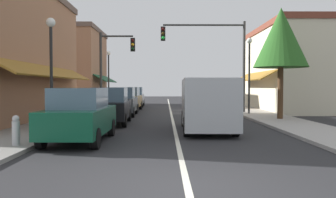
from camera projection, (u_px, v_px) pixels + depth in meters
ground_plane at (171, 113)px, 24.17m from camera, size 80.00×80.00×0.00m
sidewalk_left at (92, 112)px, 24.12m from camera, size 2.60×56.00×0.12m
sidewalk_right at (250, 112)px, 24.21m from camera, size 2.60×56.00×0.12m
lane_center_stripe at (171, 113)px, 24.17m from camera, size 0.14×52.00×0.01m
storefront_left_block at (2, 51)px, 17.97m from camera, size 5.41×14.20×7.34m
storefront_right_block at (299, 68)px, 26.13m from camera, size 7.03×10.20×6.35m
storefront_far_left at (72, 67)px, 33.95m from camera, size 6.81×8.20×7.40m
parked_car_nearest_left at (80, 115)px, 11.33m from camera, size 1.82×4.12×1.77m
parked_car_second_left at (110, 106)px, 16.68m from camera, size 1.88×4.15×1.77m
parked_car_third_left at (122, 102)px, 21.59m from camera, size 1.82×4.12×1.77m
parked_car_far_left at (128, 99)px, 26.06m from camera, size 1.86×4.14×1.77m
parked_car_distant_left at (134, 97)px, 31.33m from camera, size 1.86×4.14×1.77m
van_in_lane at (207, 103)px, 14.19m from camera, size 2.11×5.23×2.12m
traffic_signal_mast_arm at (216, 51)px, 22.77m from camera, size 5.58×0.50×6.10m
traffic_signal_left_corner at (112, 61)px, 23.61m from camera, size 2.45×0.50×5.50m
street_lamp_left_near at (51, 55)px, 13.58m from camera, size 0.36×0.36×4.50m
street_lamp_right_mid at (249, 63)px, 21.77m from camera, size 0.36×0.36×4.87m
street_lamp_left_far at (109, 70)px, 29.40m from camera, size 0.36×0.36×4.83m
tree_right_near at (281, 38)px, 18.24m from camera, size 2.85×2.85×5.96m
fire_hydrant at (16, 130)px, 10.01m from camera, size 0.22×0.22×0.87m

